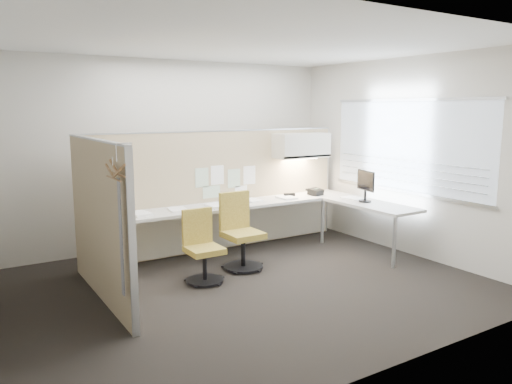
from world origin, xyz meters
TOP-DOWN VIEW (x-y plane):
  - floor at (0.00, 0.00)m, footprint 5.50×4.50m
  - ceiling at (0.00, 0.00)m, footprint 5.50×4.50m
  - wall_back at (0.00, 2.25)m, footprint 5.50×0.02m
  - wall_front at (0.00, -2.25)m, footprint 5.50×0.02m
  - wall_right at (2.75, 0.00)m, footprint 0.02×4.50m
  - window_pane at (2.73, 0.00)m, footprint 0.01×2.80m
  - partition_back at (0.55, 1.60)m, footprint 4.10×0.06m
  - partition_left at (-1.50, 0.50)m, footprint 0.06×2.20m
  - desk at (0.93, 1.13)m, footprint 4.00×2.07m
  - overhead_bin at (1.90, 1.39)m, footprint 0.90×0.36m
  - task_light_strip at (1.90, 1.39)m, footprint 0.60×0.06m
  - pinned_papers at (0.63, 1.57)m, footprint 1.01×0.00m
  - poster at (-1.05, 1.57)m, footprint 0.28×0.00m
  - chair_left at (-0.31, 0.43)m, footprint 0.46×0.46m
  - chair_right at (0.34, 0.64)m, footprint 0.52×0.52m
  - monitor at (2.30, 0.37)m, footprint 0.18×0.43m
  - phone at (2.05, 1.21)m, footprint 0.25×0.23m
  - stapler at (1.67, 1.34)m, footprint 0.15×0.08m
  - tape_dispenser at (1.58, 1.31)m, footprint 0.11×0.07m
  - coat_hook at (-1.58, -0.48)m, footprint 0.18×0.47m
  - paper_stack_0 at (-0.80, 1.24)m, footprint 0.28×0.34m
  - paper_stack_1 at (-0.26, 1.27)m, footprint 0.27×0.33m
  - paper_stack_2 at (0.27, 1.16)m, footprint 0.25×0.32m
  - paper_stack_3 at (0.96, 1.35)m, footprint 0.26×0.33m
  - paper_stack_4 at (1.50, 1.21)m, footprint 0.23×0.30m
  - paper_stack_5 at (2.32, 0.66)m, footprint 0.27×0.33m

SIDE VIEW (x-z plane):
  - floor at x=0.00m, z-range -0.01..0.00m
  - chair_left at x=-0.31m, z-range -0.03..0.84m
  - chair_right at x=0.34m, z-range -0.03..0.95m
  - desk at x=0.93m, z-range 0.24..0.97m
  - paper_stack_3 at x=0.96m, z-range 0.73..0.75m
  - paper_stack_1 at x=-0.26m, z-range 0.73..0.75m
  - paper_stack_5 at x=2.32m, z-range 0.73..0.75m
  - paper_stack_4 at x=1.50m, z-range 0.73..0.76m
  - paper_stack_0 at x=-0.80m, z-range 0.73..0.77m
  - paper_stack_2 at x=0.27m, z-range 0.73..0.77m
  - stapler at x=1.67m, z-range 0.73..0.78m
  - tape_dispenser at x=1.58m, z-range 0.73..0.79m
  - phone at x=2.05m, z-range 0.72..0.84m
  - partition_back at x=0.55m, z-range 0.00..1.75m
  - partition_left at x=-1.50m, z-range 0.00..1.75m
  - monitor at x=2.30m, z-range 0.77..1.23m
  - pinned_papers at x=0.63m, z-range 0.80..1.27m
  - task_light_strip at x=1.90m, z-range 1.29..1.31m
  - wall_back at x=0.00m, z-range 0.00..2.80m
  - wall_front at x=0.00m, z-range 0.00..2.80m
  - wall_right at x=2.75m, z-range 0.00..2.80m
  - coat_hook at x=-1.58m, z-range 0.72..2.11m
  - poster at x=-1.05m, z-range 1.24..1.59m
  - overhead_bin at x=1.90m, z-range 1.32..1.70m
  - window_pane at x=2.73m, z-range 0.90..2.20m
  - ceiling at x=0.00m, z-range 2.80..2.81m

